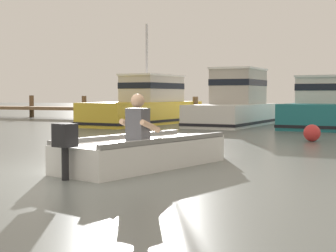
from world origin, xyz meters
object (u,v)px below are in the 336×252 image
(rowboat_with_person, at_px, (147,151))
(moored_boat_teal, at_px, (321,108))
(mooring_buoy, at_px, (312,133))
(moored_boat_yellow, at_px, (147,106))
(moored_boat_white, at_px, (236,104))

(rowboat_with_person, relative_size, moored_boat_teal, 0.72)
(rowboat_with_person, relative_size, mooring_buoy, 8.58)
(moored_boat_yellow, distance_m, mooring_buoy, 9.14)
(rowboat_with_person, height_order, moored_boat_yellow, moored_boat_yellow)
(mooring_buoy, bearing_deg, moored_boat_white, 120.45)
(moored_boat_yellow, xyz_separation_m, mooring_buoy, (7.19, -5.62, -0.53))
(moored_boat_yellow, height_order, moored_boat_teal, moored_boat_yellow)
(moored_boat_white, height_order, moored_boat_teal, moored_boat_white)
(moored_boat_yellow, bearing_deg, moored_boat_white, 9.44)
(moored_boat_yellow, height_order, mooring_buoy, moored_boat_yellow)
(moored_boat_yellow, bearing_deg, moored_boat_teal, 3.44)
(moored_boat_teal, bearing_deg, mooring_buoy, -86.10)
(rowboat_with_person, distance_m, moored_boat_teal, 11.94)
(moored_boat_yellow, relative_size, moored_boat_white, 1.17)
(moored_boat_yellow, distance_m, moored_boat_teal, 6.79)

